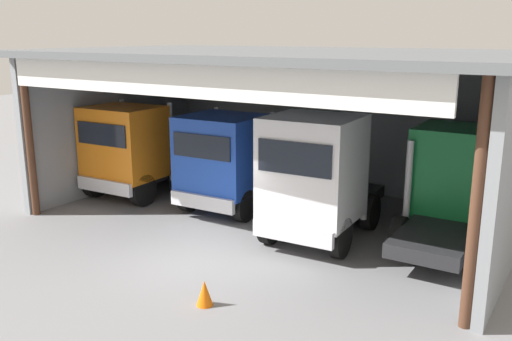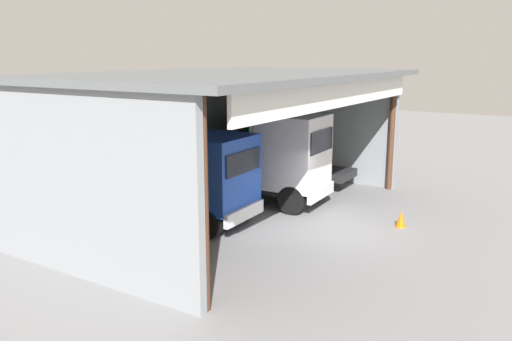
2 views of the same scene
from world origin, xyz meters
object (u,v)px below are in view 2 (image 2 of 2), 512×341
object	(u,v)px
truck_white_yard_outside	(285,159)
tool_cart	(183,187)
truck_blue_center_bay	(207,179)
truck_green_left_bay	(284,147)
truck_orange_right_bay	(137,207)
oil_drum	(99,213)
traffic_cone	(401,219)

from	to	relation	value
truck_white_yard_outside	tool_cart	size ratio (longest dim) A/B	5.16
truck_blue_center_bay	tool_cart	xyz separation A→B (m)	(2.22, 2.92, -1.16)
truck_blue_center_bay	truck_green_left_bay	xyz separation A→B (m)	(6.96, 0.91, -0.02)
truck_orange_right_bay	oil_drum	world-z (taller)	truck_orange_right_bay
truck_blue_center_bay	truck_green_left_bay	bearing A→B (deg)	-174.52
truck_blue_center_bay	truck_white_yard_outside	xyz separation A→B (m)	(3.67, -1.01, 0.17)
truck_blue_center_bay	traffic_cone	xyz separation A→B (m)	(3.37, -5.69, -1.38)
tool_cart	truck_green_left_bay	bearing A→B (deg)	-22.98
oil_drum	truck_green_left_bay	bearing A→B (deg)	-14.28
truck_orange_right_bay	traffic_cone	size ratio (longest dim) A/B	7.87
tool_cart	truck_white_yard_outside	bearing A→B (deg)	-69.71
oil_drum	tool_cart	distance (m)	4.22
truck_blue_center_bay	oil_drum	size ratio (longest dim) A/B	5.24
truck_white_yard_outside	traffic_cone	world-z (taller)	truck_white_yard_outside
truck_orange_right_bay	truck_blue_center_bay	xyz separation A→B (m)	(3.81, 0.50, -0.03)
tool_cart	truck_blue_center_bay	bearing A→B (deg)	-127.23
truck_orange_right_bay	truck_blue_center_bay	bearing A→B (deg)	-174.64
truck_green_left_bay	oil_drum	world-z (taller)	truck_green_left_bay
truck_blue_center_bay	truck_white_yard_outside	distance (m)	3.81
oil_drum	truck_blue_center_bay	bearing A→B (deg)	-58.02
truck_green_left_bay	tool_cart	size ratio (longest dim) A/B	4.82
truck_white_yard_outside	traffic_cone	size ratio (longest dim) A/B	9.22
truck_blue_center_bay	truck_green_left_bay	distance (m)	7.02
truck_green_left_bay	oil_drum	xyz separation A→B (m)	(-8.95, 2.28, -1.20)
truck_orange_right_bay	traffic_cone	xyz separation A→B (m)	(7.18, -5.19, -1.41)
truck_white_yard_outside	oil_drum	xyz separation A→B (m)	(-5.66, 4.19, -1.39)
truck_blue_center_bay	oil_drum	distance (m)	3.95
truck_green_left_bay	oil_drum	distance (m)	9.31
truck_blue_center_bay	truck_white_yard_outside	bearing A→B (deg)	162.72
oil_drum	traffic_cone	world-z (taller)	oil_drum
truck_white_yard_outside	truck_green_left_bay	xyz separation A→B (m)	(3.29, 1.91, -0.19)
truck_blue_center_bay	tool_cart	size ratio (longest dim) A/B	4.66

